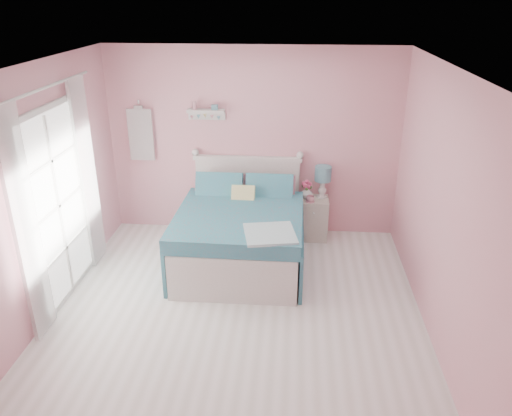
# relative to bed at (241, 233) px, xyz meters

# --- Properties ---
(floor) EXTENTS (4.50, 4.50, 0.00)m
(floor) POSITION_rel_bed_xyz_m (0.07, -1.27, -0.39)
(floor) COLOR silver
(floor) RESTS_ON ground
(room_shell) EXTENTS (4.50, 4.50, 4.50)m
(room_shell) POSITION_rel_bed_xyz_m (0.07, -1.27, 1.19)
(room_shell) COLOR pink
(room_shell) RESTS_ON floor
(bed) EXTENTS (1.56, 1.95, 1.12)m
(bed) POSITION_rel_bed_xyz_m (0.00, 0.00, 0.00)
(bed) COLOR silver
(bed) RESTS_ON floor
(nightstand) EXTENTS (0.41, 0.41, 0.59)m
(nightstand) POSITION_rel_bed_xyz_m (0.93, 0.75, -0.10)
(nightstand) COLOR beige
(nightstand) RESTS_ON floor
(table_lamp) EXTENTS (0.23, 0.23, 0.45)m
(table_lamp) POSITION_rel_bed_xyz_m (1.05, 0.82, 0.51)
(table_lamp) COLOR white
(table_lamp) RESTS_ON nightstand
(vase) EXTENTS (0.21, 0.21, 0.17)m
(vase) POSITION_rel_bed_xyz_m (0.83, 0.77, 0.28)
(vase) COLOR silver
(vase) RESTS_ON nightstand
(teacup) EXTENTS (0.11, 0.11, 0.09)m
(teacup) POSITION_rel_bed_xyz_m (0.88, 0.64, 0.24)
(teacup) COLOR #D28C9B
(teacup) RESTS_ON nightstand
(roses) EXTENTS (0.14, 0.11, 0.12)m
(roses) POSITION_rel_bed_xyz_m (0.83, 0.77, 0.40)
(roses) COLOR #DB4A7A
(roses) RESTS_ON vase
(wall_shelf) EXTENTS (0.50, 0.15, 0.25)m
(wall_shelf) POSITION_rel_bed_xyz_m (-0.55, 0.92, 1.34)
(wall_shelf) COLOR silver
(wall_shelf) RESTS_ON room_shell
(hanging_dress) EXTENTS (0.34, 0.03, 0.72)m
(hanging_dress) POSITION_rel_bed_xyz_m (-1.48, 0.91, 1.01)
(hanging_dress) COLOR white
(hanging_dress) RESTS_ON room_shell
(french_door) EXTENTS (0.04, 1.32, 2.16)m
(french_door) POSITION_rel_bed_xyz_m (-1.90, -0.87, 0.68)
(french_door) COLOR silver
(french_door) RESTS_ON floor
(curtain_near) EXTENTS (0.04, 0.40, 2.32)m
(curtain_near) POSITION_rel_bed_xyz_m (-1.84, -1.62, 0.79)
(curtain_near) COLOR white
(curtain_near) RESTS_ON floor
(curtain_far) EXTENTS (0.04, 0.40, 2.32)m
(curtain_far) POSITION_rel_bed_xyz_m (-1.84, -0.13, 0.79)
(curtain_far) COLOR white
(curtain_far) RESTS_ON floor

